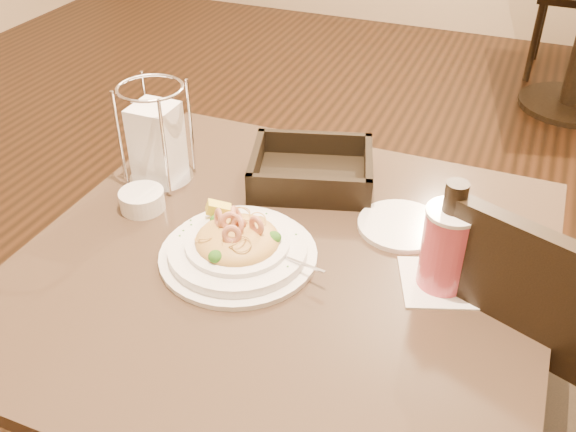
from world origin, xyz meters
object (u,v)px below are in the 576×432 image
at_px(dining_chair_near, 545,390).
at_px(napkin_caddy, 157,141).
at_px(side_plate, 401,225).
at_px(butter_ramekin, 142,200).
at_px(pasta_bowl, 238,246).
at_px(drink_glass, 447,249).
at_px(main_table, 284,351).
at_px(bread_basket, 311,173).

xyz_separation_m(dining_chair_near, napkin_caddy, (-0.82, 0.05, 0.33)).
bearing_deg(napkin_caddy, dining_chair_near, -3.79).
bearing_deg(dining_chair_near, side_plate, 8.30).
xyz_separation_m(napkin_caddy, butter_ramekin, (0.02, -0.11, -0.07)).
height_order(pasta_bowl, drink_glass, drink_glass).
bearing_deg(napkin_caddy, side_plate, 2.12).
bearing_deg(butter_ramekin, pasta_bowl, -15.69).
xyz_separation_m(main_table, drink_glass, (0.27, 0.04, 0.30)).
bearing_deg(side_plate, bread_basket, 157.65).
relative_size(dining_chair_near, bread_basket, 3.18).
relative_size(side_plate, butter_ramekin, 1.87).
height_order(bread_basket, side_plate, bread_basket).
xyz_separation_m(dining_chair_near, pasta_bowl, (-0.56, -0.12, 0.26)).
xyz_separation_m(dining_chair_near, butter_ramekin, (-0.80, -0.05, 0.25)).
bearing_deg(pasta_bowl, drink_glass, 10.74).
xyz_separation_m(drink_glass, bread_basket, (-0.31, 0.22, -0.05)).
bearing_deg(main_table, pasta_bowl, -162.29).
relative_size(main_table, butter_ramekin, 10.32).
bearing_deg(side_plate, main_table, -134.56).
height_order(napkin_caddy, butter_ramekin, napkin_caddy).
distance_m(pasta_bowl, drink_glass, 0.35).
bearing_deg(pasta_bowl, dining_chair_near, 12.25).
bearing_deg(dining_chair_near, bread_basket, 4.46).
height_order(dining_chair_near, drink_glass, dining_chair_near).
height_order(main_table, pasta_bowl, pasta_bowl).
distance_m(bread_basket, side_plate, 0.23).
xyz_separation_m(pasta_bowl, bread_basket, (0.03, 0.28, -0.00)).
bearing_deg(napkin_caddy, butter_ramekin, -77.47).
distance_m(dining_chair_near, napkin_caddy, 0.89).
xyz_separation_m(drink_glass, butter_ramekin, (-0.58, 0.00, -0.05)).
xyz_separation_m(bread_basket, napkin_caddy, (-0.30, -0.11, 0.07)).
bearing_deg(side_plate, pasta_bowl, -141.44).
xyz_separation_m(main_table, dining_chair_near, (0.48, 0.10, -0.00)).
bearing_deg(side_plate, napkin_caddy, -177.88).
relative_size(main_table, side_plate, 5.50).
height_order(main_table, drink_glass, drink_glass).
bearing_deg(butter_ramekin, drink_glass, -0.19).
relative_size(drink_glass, bread_basket, 0.57).
xyz_separation_m(pasta_bowl, drink_glass, (0.34, 0.07, 0.05)).
relative_size(pasta_bowl, drink_glass, 1.84).
bearing_deg(bread_basket, butter_ramekin, -141.60).
relative_size(pasta_bowl, side_plate, 1.89).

